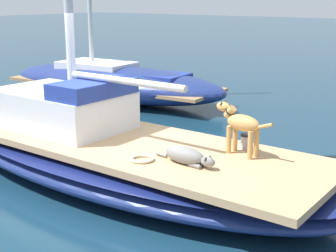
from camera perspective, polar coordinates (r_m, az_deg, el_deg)
The scene contains 8 objects.
ground_plane at distance 7.63m, azimuth -6.03°, elevation -6.17°, with size 120.00×120.00×0.00m, color #143347.
sailboat_main at distance 7.52m, azimuth -6.10°, elevation -3.79°, with size 2.57×7.25×0.66m.
cabin_house at distance 8.12m, azimuth -12.04°, elevation 2.28°, with size 1.42×2.23×0.84m.
dog_grey at distance 6.23m, azimuth 2.21°, elevation -3.51°, with size 0.29×0.95×0.22m.
dog_tan at distance 6.59m, azimuth 8.49°, elevation 0.22°, with size 0.31×0.94×0.70m.
deck_winch at distance 6.94m, azimuth 9.05°, elevation -1.82°, with size 0.16×0.16×0.21m.
coiled_rope at distance 6.38m, azimuth -3.04°, elevation -3.87°, with size 0.32×0.32×0.04m, color beige.
moored_boat_starboard_side at distance 13.33m, azimuth -6.54°, elevation 5.28°, with size 2.83×6.98×8.11m.
Camera 1 is at (-5.16, -4.91, 2.73)m, focal length 52.02 mm.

